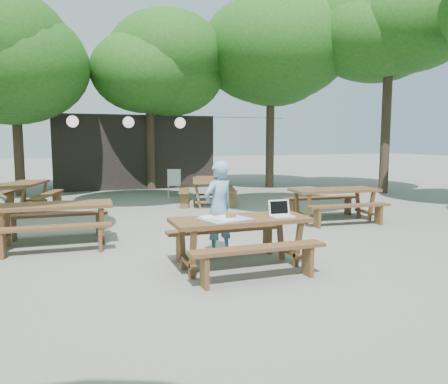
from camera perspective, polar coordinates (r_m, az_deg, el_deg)
The scene contains 12 objects.
ground at distance 8.01m, azimuth -4.82°, elevation -6.74°, with size 80.00×80.00×0.00m, color slate.
pavilion at distance 18.20m, azimuth -11.95°, elevation 5.22°, with size 6.00×3.00×2.80m, color black.
main_picnic_table at distance 6.43m, azimuth 2.13°, elevation -6.58°, with size 2.00×1.58×0.75m.
picnic_table_nw at distance 8.34m, azimuth -21.25°, elevation -3.92°, with size 2.03×1.64×0.75m.
picnic_table_ne at distance 10.44m, azimuth 14.17°, elevation -1.56°, with size 2.06×1.74×0.75m.
picnic_table_far_w at distance 12.59m, azimuth -24.82°, elevation -0.57°, with size 2.04×2.26×0.75m.
picnic_table_far_e at distance 12.72m, azimuth -2.26°, elevation 0.13°, with size 2.03×2.25×0.75m.
woman at distance 7.10m, azimuth -0.72°, elevation -2.14°, with size 0.56×0.37×1.54m, color #76ADD7.
plastic_chair at distance 14.49m, azimuth -6.52°, elevation 0.40°, with size 0.53×0.53×0.90m.
laptop at distance 6.53m, azimuth 7.41°, elevation -2.63°, with size 0.34×0.28×0.24m.
tabletop_clutter at distance 6.28m, azimuth 0.19°, elevation -3.40°, with size 0.77×0.70×0.08m.
paper_lanterns at distance 13.65m, azimuth -12.31°, elevation 8.92°, with size 9.00×0.34×0.38m.
Camera 1 is at (-2.00, -7.52, 1.89)m, focal length 35.00 mm.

